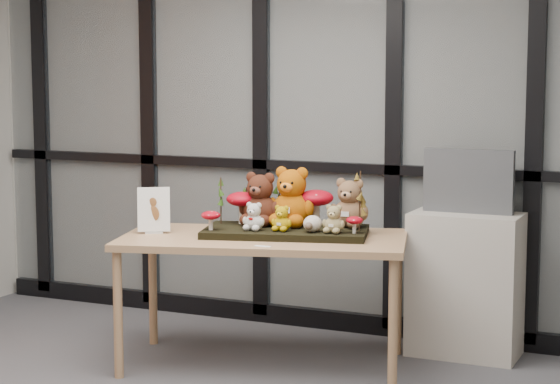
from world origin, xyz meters
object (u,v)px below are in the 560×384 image
at_px(mushroom_back_right, 316,206).
at_px(mushroom_front_left, 211,220).
at_px(mushroom_front_right, 354,224).
at_px(display_table, 263,248).
at_px(cabinet, 465,284).
at_px(bear_white_bow, 254,215).
at_px(bear_beige_small, 334,217).
at_px(monitor, 468,181).
at_px(plush_cream_hedgehog, 313,223).
at_px(bear_pooh_yellow, 292,193).
at_px(bear_small_yellow, 282,217).
at_px(bear_tan_back, 350,200).
at_px(diorama_tray, 286,232).
at_px(bear_brown_medium, 260,196).
at_px(sign_holder, 154,212).
at_px(mushroom_back_left, 242,206).

height_order(mushroom_back_right, mushroom_front_left, mushroom_back_right).
bearing_deg(mushroom_front_right, display_table, -170.36).
distance_m(mushroom_front_right, cabinet, 0.86).
distance_m(bear_white_bow, bear_beige_small, 0.45).
distance_m(bear_white_bow, mushroom_front_left, 0.24).
bearing_deg(mushroom_front_left, bear_white_bow, 22.27).
bearing_deg(monitor, plush_cream_hedgehog, -136.54).
distance_m(bear_pooh_yellow, plush_cream_hedgehog, 0.29).
xyz_separation_m(bear_small_yellow, monitor, (0.87, 0.70, 0.17)).
xyz_separation_m(bear_tan_back, monitor, (0.58, 0.41, 0.09)).
height_order(bear_tan_back, bear_beige_small, bear_tan_back).
xyz_separation_m(mushroom_back_right, mushroom_front_right, (0.30, -0.18, -0.06)).
height_order(diorama_tray, bear_beige_small, bear_beige_small).
xyz_separation_m(bear_pooh_yellow, bear_brown_medium, (-0.18, -0.05, -0.02)).
xyz_separation_m(bear_small_yellow, mushroom_front_left, (-0.37, -0.13, -0.02)).
height_order(mushroom_back_right, mushroom_front_right, mushroom_back_right).
height_order(bear_small_yellow, cabinet, bear_small_yellow).
distance_m(sign_holder, monitor, 1.82).
bearing_deg(bear_tan_back, mushroom_back_left, 177.42).
relative_size(bear_brown_medium, bear_beige_small, 1.94).
height_order(display_table, mushroom_front_left, mushroom_front_left).
bearing_deg(mushroom_back_right, bear_brown_medium, -158.47).
bearing_deg(cabinet, monitor, 90.00).
relative_size(bear_brown_medium, bear_tan_back, 1.09).
height_order(bear_brown_medium, bear_small_yellow, bear_brown_medium).
distance_m(mushroom_back_left, mushroom_front_right, 0.71).
xyz_separation_m(bear_beige_small, mushroom_back_right, (-0.19, 0.21, 0.03)).
xyz_separation_m(bear_pooh_yellow, bear_white_bow, (-0.12, -0.24, -0.10)).
bearing_deg(bear_brown_medium, display_table, -74.96).
bearing_deg(mushroom_back_left, bear_small_yellow, -24.62).
bearing_deg(mushroom_back_right, mushroom_front_left, -139.19).
bearing_deg(diorama_tray, bear_beige_small, -22.30).
distance_m(bear_tan_back, cabinet, 0.86).
relative_size(display_table, bear_brown_medium, 5.21).
xyz_separation_m(display_table, mushroom_front_left, (-0.26, -0.14, 0.16)).
relative_size(bear_tan_back, mushroom_back_left, 1.49).
relative_size(mushroom_front_right, monitor, 0.20).
bearing_deg(cabinet, bear_beige_small, -132.96).
xyz_separation_m(display_table, mushroom_front_right, (0.51, 0.09, 0.16)).
height_order(mushroom_back_left, mushroom_back_right, mushroom_back_right).
bearing_deg(monitor, mushroom_back_right, -151.09).
bearing_deg(mushroom_front_left, bear_beige_small, 15.90).
height_order(bear_brown_medium, mushroom_front_left, bear_brown_medium).
relative_size(bear_tan_back, mushroom_front_left, 2.58).
distance_m(cabinet, monitor, 0.60).
relative_size(diorama_tray, bear_tan_back, 2.99).
relative_size(display_table, mushroom_back_left, 8.50).
bearing_deg(bear_tan_back, bear_pooh_yellow, -179.95).
relative_size(display_table, sign_holder, 6.63).
xyz_separation_m(bear_pooh_yellow, bear_tan_back, (0.32, 0.09, -0.03)).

